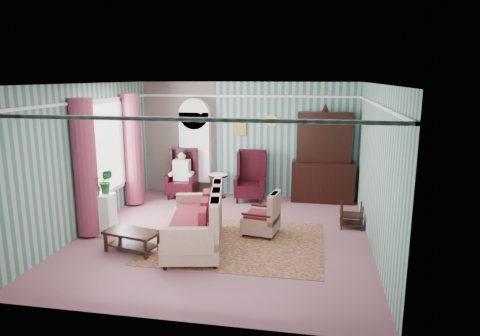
% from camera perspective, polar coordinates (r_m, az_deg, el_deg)
% --- Properties ---
extents(floor, '(6.00, 6.00, 0.00)m').
position_cam_1_polar(floor, '(8.41, -2.22, -9.01)').
color(floor, '#8D525C').
rests_on(floor, ground).
extents(room_shell, '(5.53, 6.02, 2.91)m').
position_cam_1_polar(room_shell, '(8.23, -6.29, 4.90)').
color(room_shell, '#396861').
rests_on(room_shell, ground).
extents(bookcase, '(0.80, 0.28, 2.24)m').
position_cam_1_polar(bookcase, '(11.10, -5.96, 2.14)').
color(bookcase, silver).
rests_on(bookcase, floor).
extents(dresser_hutch, '(1.50, 0.56, 2.36)m').
position_cam_1_polar(dresser_hutch, '(10.55, 11.08, 1.79)').
color(dresser_hutch, black).
rests_on(dresser_hutch, floor).
extents(wingback_left, '(0.76, 0.80, 1.25)m').
position_cam_1_polar(wingback_left, '(10.90, -7.73, -0.74)').
color(wingback_left, black).
rests_on(wingback_left, floor).
extents(wingback_right, '(0.76, 0.80, 1.25)m').
position_cam_1_polar(wingback_right, '(10.51, 1.40, -1.12)').
color(wingback_right, black).
rests_on(wingback_right, floor).
extents(seated_woman, '(0.44, 0.40, 1.18)m').
position_cam_1_polar(seated_woman, '(10.91, -7.73, -0.92)').
color(seated_woman, silver).
rests_on(seated_woman, floor).
extents(round_side_table, '(0.50, 0.50, 0.60)m').
position_cam_1_polar(round_side_table, '(10.88, -2.92, -2.43)').
color(round_side_table, black).
rests_on(round_side_table, floor).
extents(nest_table, '(0.45, 0.38, 0.54)m').
position_cam_1_polar(nest_table, '(9.03, 14.64, -6.09)').
color(nest_table, black).
rests_on(nest_table, floor).
extents(plant_stand, '(0.55, 0.35, 0.80)m').
position_cam_1_polar(plant_stand, '(8.82, -18.17, -5.85)').
color(plant_stand, white).
rests_on(plant_stand, floor).
extents(rug, '(3.20, 2.60, 0.01)m').
position_cam_1_polar(rug, '(8.08, -0.56, -9.87)').
color(rug, '#521B1B').
rests_on(rug, floor).
extents(sofa, '(1.30, 2.28, 1.02)m').
position_cam_1_polar(sofa, '(7.77, -6.11, -6.88)').
color(sofa, beige).
rests_on(sofa, floor).
extents(floral_armchair, '(0.90, 0.83, 1.09)m').
position_cam_1_polar(floral_armchair, '(8.30, 2.79, -5.31)').
color(floral_armchair, beige).
rests_on(floral_armchair, floor).
extents(coffee_table, '(1.05, 0.69, 0.38)m').
position_cam_1_polar(coffee_table, '(7.86, -14.17, -9.45)').
color(coffee_table, black).
rests_on(coffee_table, floor).
extents(potted_plant_a, '(0.40, 0.36, 0.39)m').
position_cam_1_polar(potted_plant_a, '(8.59, -18.74, -2.24)').
color(potted_plant_a, '#174C1A').
rests_on(potted_plant_a, plant_stand).
extents(potted_plant_b, '(0.29, 0.25, 0.47)m').
position_cam_1_polar(potted_plant_b, '(8.70, -17.42, -1.70)').
color(potted_plant_b, '#19511A').
rests_on(potted_plant_b, plant_stand).
extents(potted_plant_c, '(0.29, 0.29, 0.39)m').
position_cam_1_polar(potted_plant_c, '(8.77, -19.00, -1.98)').
color(potted_plant_c, '#1A4C18').
rests_on(potted_plant_c, plant_stand).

